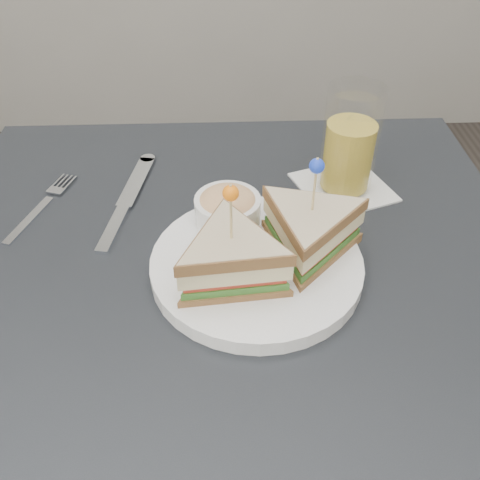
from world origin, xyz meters
name	(u,v)px	position (x,y,z in m)	size (l,w,h in m)	color
table	(233,316)	(0.00, 0.00, 0.67)	(0.80, 0.80, 0.75)	black
plate_meal	(263,245)	(0.04, 0.01, 0.79)	(0.35, 0.35, 0.16)	white
cutlery_fork	(44,204)	(-0.27, 0.16, 0.75)	(0.07, 0.17, 0.00)	silver
cutlery_knife	(126,203)	(-0.15, 0.15, 0.75)	(0.06, 0.24, 0.01)	white
drink_set	(349,147)	(0.17, 0.18, 0.82)	(0.16, 0.16, 0.16)	white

